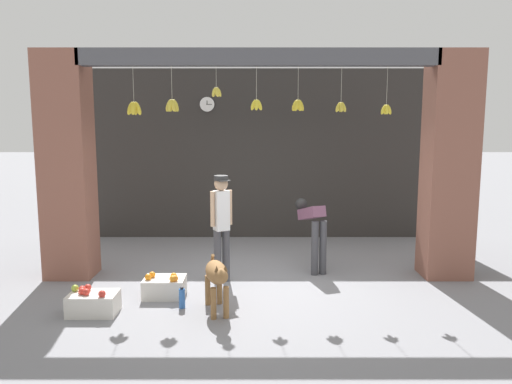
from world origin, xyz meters
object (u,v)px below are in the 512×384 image
(wall_clock, at_px, (205,104))
(shopkeeper, at_px, (219,220))
(worker_stooping, at_px, (311,225))
(water_bottle, at_px, (180,298))
(dog, at_px, (215,276))
(fruit_crate_oranges, at_px, (163,287))
(fruit_crate_apples, at_px, (91,303))

(wall_clock, bearing_deg, shopkeeper, -80.75)
(worker_stooping, bearing_deg, water_bottle, -157.64)
(dog, distance_m, fruit_crate_oranges, 1.00)
(wall_clock, bearing_deg, worker_stooping, -50.37)
(fruit_crate_apples, bearing_deg, water_bottle, 10.11)
(wall_clock, bearing_deg, water_bottle, -89.70)
(fruit_crate_apples, height_order, wall_clock, wall_clock)
(dog, bearing_deg, fruit_crate_oranges, -140.29)
(shopkeeper, xyz_separation_m, wall_clock, (-0.46, 2.81, 1.76))
(shopkeeper, distance_m, wall_clock, 3.35)
(shopkeeper, height_order, wall_clock, wall_clock)
(fruit_crate_oranges, bearing_deg, shopkeeper, 41.08)
(shopkeeper, xyz_separation_m, worker_stooping, (1.40, 0.57, -0.19))
(shopkeeper, distance_m, water_bottle, 1.40)
(water_bottle, bearing_deg, worker_stooping, 41.53)
(dog, bearing_deg, fruit_crate_apples, -101.91)
(fruit_crate_oranges, height_order, fruit_crate_apples, fruit_crate_apples)
(shopkeeper, xyz_separation_m, fruit_crate_oranges, (-0.74, -0.64, -0.79))
(worker_stooping, bearing_deg, fruit_crate_apples, -167.17)
(worker_stooping, xyz_separation_m, water_bottle, (-1.84, -1.63, -0.60))
(shopkeeper, bearing_deg, fruit_crate_oranges, 12.70)
(water_bottle, relative_size, wall_clock, 0.91)
(dog, distance_m, wall_clock, 4.62)
(shopkeeper, height_order, fruit_crate_apples, shopkeeper)
(fruit_crate_apples, bearing_deg, fruit_crate_oranges, 38.24)
(dog, xyz_separation_m, worker_stooping, (1.38, 1.78, 0.26))
(dog, xyz_separation_m, shopkeeper, (-0.02, 1.21, 0.45))
(dog, distance_m, shopkeeper, 1.29)
(dog, bearing_deg, water_bottle, -121.14)
(dog, height_order, worker_stooping, worker_stooping)
(dog, xyz_separation_m, water_bottle, (-0.46, 0.14, -0.35))
(wall_clock, bearing_deg, dog, -83.19)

